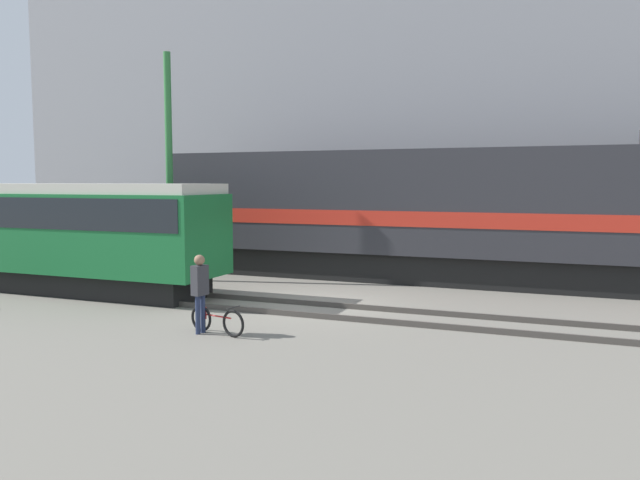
% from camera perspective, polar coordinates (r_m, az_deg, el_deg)
% --- Properties ---
extents(ground_plane, '(120.00, 120.00, 0.00)m').
position_cam_1_polar(ground_plane, '(17.33, -1.03, -5.98)').
color(ground_plane, slate).
extents(track_near, '(60.00, 1.50, 0.14)m').
position_cam_1_polar(track_near, '(16.63, -2.06, -6.22)').
color(track_near, '#47423D').
rests_on(track_near, ground).
extents(track_far, '(60.00, 1.51, 0.14)m').
position_cam_1_polar(track_far, '(22.37, 4.41, -3.24)').
color(track_far, '#47423D').
rests_on(track_far, ground).
extents(building_backdrop, '(39.18, 6.00, 14.50)m').
position_cam_1_polar(building_backdrop, '(29.07, 8.72, 12.88)').
color(building_backdrop, '#99999E').
rests_on(building_backdrop, ground).
extents(freight_locomotive, '(18.95, 3.04, 5.05)m').
position_cam_1_polar(freight_locomotive, '(21.57, 10.24, 2.46)').
color(freight_locomotive, black).
rests_on(freight_locomotive, ground).
extents(streetcar, '(9.42, 2.54, 3.35)m').
position_cam_1_polar(streetcar, '(20.47, -21.28, 0.82)').
color(streetcar, black).
rests_on(streetcar, ground).
extents(bicycle, '(1.56, 0.52, 0.67)m').
position_cam_1_polar(bicycle, '(14.22, -9.40, -7.28)').
color(bicycle, black).
rests_on(bicycle, ground).
extents(person, '(0.29, 0.40, 1.78)m').
position_cam_1_polar(person, '(14.22, -10.93, -4.10)').
color(person, '#232D4C').
rests_on(person, ground).
extents(utility_pole_left, '(0.24, 0.24, 7.76)m').
position_cam_1_polar(utility_pole_left, '(22.08, -13.61, 6.44)').
color(utility_pole_left, '#2D7238').
rests_on(utility_pole_left, ground).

